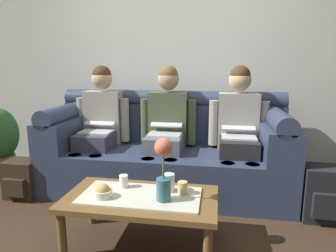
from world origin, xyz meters
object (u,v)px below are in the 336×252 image
(person_right, at_px, (238,126))
(cup_near_left, at_px, (169,183))
(cup_far_center, at_px, (124,181))
(backpack_right, at_px, (323,194))
(person_middle, at_px, (167,124))
(person_left, at_px, (100,122))
(snack_bowl, at_px, (103,192))
(cup_near_right, at_px, (183,188))
(coffee_table, at_px, (141,202))
(flower_vase, at_px, (163,167))
(couch, at_px, (167,152))
(backpack_left, at_px, (23,179))

(person_right, bearing_deg, cup_near_left, -119.10)
(cup_far_center, height_order, backpack_right, cup_far_center)
(cup_far_center, bearing_deg, person_middle, 80.64)
(person_left, bearing_deg, snack_bowl, -67.35)
(person_middle, height_order, cup_near_right, person_middle)
(person_left, xyz_separation_m, coffee_table, (0.69, -1.01, -0.34))
(flower_vase, distance_m, snack_bowl, 0.44)
(couch, distance_m, backpack_right, 1.41)
(person_right, bearing_deg, person_middle, -179.99)
(person_right, bearing_deg, couch, 179.68)
(couch, height_order, person_left, person_left)
(cup_near_right, bearing_deg, flower_vase, -133.12)
(person_middle, bearing_deg, backpack_left, -161.02)
(cup_far_center, bearing_deg, couch, 80.68)
(flower_vase, bearing_deg, person_right, 63.83)
(flower_vase, relative_size, cup_far_center, 4.54)
(person_right, bearing_deg, backpack_left, -167.33)
(cup_far_center, bearing_deg, backpack_right, 17.88)
(couch, bearing_deg, backpack_left, -160.87)
(couch, relative_size, snack_bowl, 18.90)
(cup_near_right, xyz_separation_m, cup_far_center, (-0.42, 0.04, 0.00))
(person_left, bearing_deg, cup_near_right, -44.51)
(coffee_table, relative_size, cup_near_right, 11.93)
(coffee_table, relative_size, cup_near_left, 8.22)
(backpack_right, bearing_deg, cup_near_left, -157.06)
(coffee_table, xyz_separation_m, snack_bowl, (-0.23, -0.08, 0.09))
(cup_near_right, bearing_deg, person_right, 66.40)
(cup_near_left, relative_size, backpack_right, 0.28)
(person_middle, distance_m, snack_bowl, 1.14)
(backpack_left, bearing_deg, cup_far_center, -21.90)
(backpack_right, bearing_deg, person_left, 168.13)
(person_left, bearing_deg, person_right, 0.00)
(flower_vase, relative_size, backpack_right, 0.93)
(snack_bowl, height_order, backpack_right, snack_bowl)
(person_left, bearing_deg, flower_vase, -51.20)
(flower_vase, distance_m, cup_near_left, 0.21)
(coffee_table, bearing_deg, snack_bowl, -161.70)
(flower_vase, xyz_separation_m, cup_near_left, (0.01, 0.14, -0.16))
(couch, xyz_separation_m, cup_near_right, (0.27, -0.95, 0.04))
(cup_near_left, bearing_deg, backpack_right, 22.94)
(snack_bowl, relative_size, cup_far_center, 1.36)
(person_middle, distance_m, backpack_left, 1.45)
(couch, distance_m, cup_near_left, 0.94)
(person_middle, distance_m, cup_far_center, 0.95)
(person_left, relative_size, person_middle, 1.00)
(person_middle, height_order, backpack_left, person_middle)
(snack_bowl, distance_m, cup_near_right, 0.53)
(person_middle, distance_m, cup_near_right, 1.01)
(cup_far_center, bearing_deg, person_left, 120.67)
(coffee_table, height_order, cup_near_left, cup_near_left)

